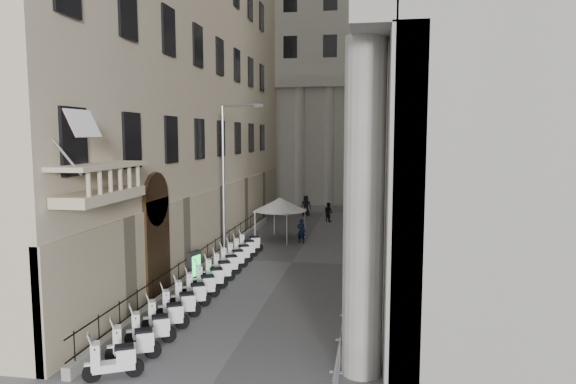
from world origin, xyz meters
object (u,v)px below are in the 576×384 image
at_px(street_lamp, 228,167).
at_px(scooter_0, 115,379).
at_px(security_tent, 276,204).
at_px(info_kiosk, 194,269).
at_px(pedestrian_b, 328,212).
at_px(pedestrian_a, 301,231).

bearing_deg(street_lamp, scooter_0, -67.26).
relative_size(scooter_0, security_tent, 0.42).
bearing_deg(info_kiosk, security_tent, 99.22).
distance_m(street_lamp, pedestrian_b, 15.09).
relative_size(security_tent, pedestrian_b, 2.24).
bearing_deg(info_kiosk, pedestrian_b, 93.67).
distance_m(street_lamp, info_kiosk, 7.59).
xyz_separation_m(street_lamp, pedestrian_b, (4.68, 13.59, -4.58)).
bearing_deg(security_tent, info_kiosk, -97.74).
height_order(street_lamp, pedestrian_a, street_lamp).
distance_m(pedestrian_a, pedestrian_b, 9.01).
bearing_deg(scooter_0, security_tent, -29.07).
height_order(street_lamp, pedestrian_b, street_lamp).
distance_m(security_tent, info_kiosk, 12.38).
xyz_separation_m(security_tent, pedestrian_b, (3.00, 7.52, -1.64)).
relative_size(info_kiosk, pedestrian_a, 1.05).
height_order(scooter_0, pedestrian_a, pedestrian_a).
xyz_separation_m(scooter_0, pedestrian_a, (2.75, 20.05, 0.82)).
relative_size(scooter_0, street_lamp, 0.17).
height_order(security_tent, info_kiosk, security_tent).
relative_size(info_kiosk, pedestrian_b, 1.07).
xyz_separation_m(scooter_0, street_lamp, (-0.89, 15.41, 5.38)).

